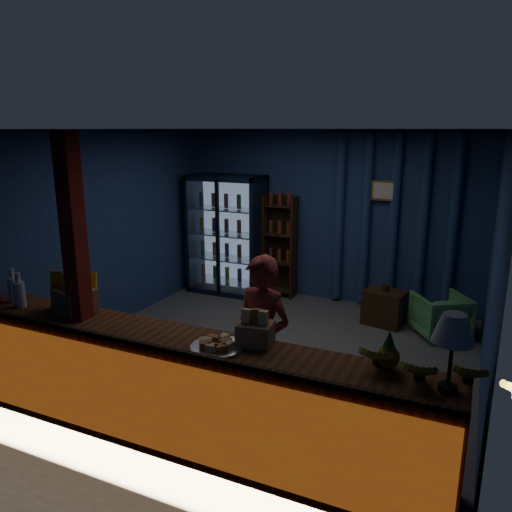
{
  "coord_description": "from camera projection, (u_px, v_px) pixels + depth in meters",
  "views": [
    {
      "loc": [
        2.13,
        -5.07,
        2.61
      ],
      "look_at": [
        -0.1,
        -0.2,
        1.23
      ],
      "focal_mm": 35.0,
      "sensor_mm": 36.0,
      "label": 1
    }
  ],
  "objects": [
    {
      "name": "soda_bottles",
      "position": [
        4.0,
        288.0,
        4.88
      ],
      "size": [
        0.63,
        0.19,
        0.34
      ],
      "color": "#AD120B",
      "rests_on": "counter"
    },
    {
      "name": "framed_picture",
      "position": [
        384.0,
        191.0,
        7.04
      ],
      "size": [
        0.36,
        0.04,
        0.28
      ],
      "color": "gold",
      "rests_on": "room_walls"
    },
    {
      "name": "snack_box_centre",
      "position": [
        255.0,
        332.0,
        3.93
      ],
      "size": [
        0.3,
        0.26,
        0.29
      ],
      "color": "#A4714F",
      "rests_on": "counter"
    },
    {
      "name": "green_chair",
      "position": [
        441.0,
        315.0,
        6.39
      ],
      "size": [
        0.84,
        0.84,
        0.56
      ],
      "primitive_type": "imported",
      "rotation": [
        0.0,
        0.0,
        3.72
      ],
      "color": "#53A75B",
      "rests_on": "ground"
    },
    {
      "name": "banana_bunches",
      "position": [
        444.0,
        371.0,
        3.31
      ],
      "size": [
        1.17,
        0.32,
        0.19
      ],
      "color": "gold",
      "rests_on": "counter"
    },
    {
      "name": "support_post",
      "position": [
        78.0,
        281.0,
        4.4
      ],
      "size": [
        0.16,
        0.16,
        2.6
      ],
      "primitive_type": "cube",
      "color": "maroon",
      "rests_on": "ground"
    },
    {
      "name": "pineapple",
      "position": [
        388.0,
        353.0,
        3.51
      ],
      "size": [
        0.16,
        0.16,
        0.28
      ],
      "color": "#92591A",
      "rests_on": "counter"
    },
    {
      "name": "bottle_shelf",
      "position": [
        281.0,
        247.0,
        7.87
      ],
      "size": [
        0.5,
        0.28,
        1.6
      ],
      "color": "#3A2712",
      "rests_on": "ground"
    },
    {
      "name": "curtain_folds",
      "position": [
        394.0,
        222.0,
        7.13
      ],
      "size": [
        1.74,
        0.14,
        2.5
      ],
      "color": "navy",
      "rests_on": "room_walls"
    },
    {
      "name": "yellow_sign",
      "position": [
        74.0,
        290.0,
        4.69
      ],
      "size": [
        0.45,
        0.23,
        0.36
      ],
      "color": "yellow",
      "rests_on": "counter"
    },
    {
      "name": "counter",
      "position": [
        182.0,
        391.0,
        4.17
      ],
      "size": [
        4.4,
        0.57,
        0.99
      ],
      "color": "brown",
      "rests_on": "ground"
    },
    {
      "name": "pastry_tray",
      "position": [
        217.0,
        346.0,
        3.86
      ],
      "size": [
        0.43,
        0.43,
        0.07
      ],
      "color": "silver",
      "rests_on": "counter"
    },
    {
      "name": "side_table",
      "position": [
        384.0,
        307.0,
        6.79
      ],
      "size": [
        0.59,
        0.47,
        0.57
      ],
      "color": "#3A2712",
      "rests_on": "ground"
    },
    {
      "name": "room_walls",
      "position": [
        271.0,
        224.0,
        5.58
      ],
      "size": [
        4.6,
        4.6,
        4.6
      ],
      "color": "navy",
      "rests_on": "ground"
    },
    {
      "name": "shopkeeper",
      "position": [
        262.0,
        341.0,
        4.42
      ],
      "size": [
        0.63,
        0.48,
        1.55
      ],
      "primitive_type": "imported",
      "rotation": [
        0.0,
        0.0,
        -0.2
      ],
      "color": "maroon",
      "rests_on": "ground"
    },
    {
      "name": "snack_box_left",
      "position": [
        75.0,
        299.0,
        4.6
      ],
      "size": [
        0.41,
        0.37,
        0.36
      ],
      "color": "#A4714F",
      "rests_on": "counter"
    },
    {
      "name": "table_lamp",
      "position": [
        454.0,
        331.0,
        3.14
      ],
      "size": [
        0.27,
        0.27,
        0.53
      ],
      "color": "black",
      "rests_on": "counter"
    },
    {
      "name": "ground",
      "position": [
        270.0,
        353.0,
        5.98
      ],
      "size": [
        4.6,
        4.6,
        0.0
      ],
      "primitive_type": "plane",
      "color": "#515154",
      "rests_on": "ground"
    },
    {
      "name": "beverage_cooler",
      "position": [
        229.0,
        235.0,
        8.06
      ],
      "size": [
        1.2,
        0.62,
        1.9
      ],
      "color": "black",
      "rests_on": "ground"
    }
  ]
}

